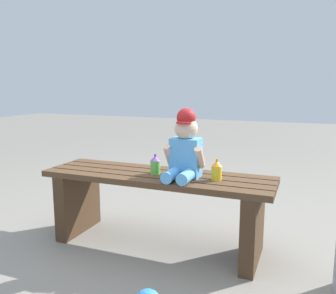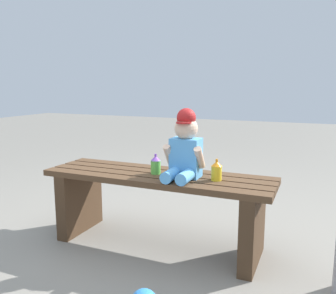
{
  "view_description": "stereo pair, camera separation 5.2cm",
  "coord_description": "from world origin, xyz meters",
  "views": [
    {
      "loc": [
        0.84,
        -1.93,
        1.0
      ],
      "look_at": [
        0.09,
        -0.05,
        0.64
      ],
      "focal_mm": 38.01,
      "sensor_mm": 36.0,
      "label": 1
    },
    {
      "loc": [
        0.89,
        -1.91,
        1.0
      ],
      "look_at": [
        0.09,
        -0.05,
        0.64
      ],
      "focal_mm": 38.01,
      "sensor_mm": 36.0,
      "label": 2
    }
  ],
  "objects": [
    {
      "name": "ground_plane",
      "position": [
        0.0,
        0.0,
        0.0
      ],
      "size": [
        16.0,
        16.0,
        0.0
      ],
      "primitive_type": "plane",
      "color": "gray"
    },
    {
      "name": "park_bench",
      "position": [
        0.0,
        0.0,
        0.31
      ],
      "size": [
        1.42,
        0.41,
        0.46
      ],
      "color": "#513823",
      "rests_on": "ground_plane"
    },
    {
      "name": "child_figure",
      "position": [
        0.19,
        -0.02,
        0.64
      ],
      "size": [
        0.23,
        0.27,
        0.4
      ],
      "color": "#59A5E5",
      "rests_on": "park_bench"
    },
    {
      "name": "sippy_cup_left",
      "position": [
        -0.01,
        -0.01,
        0.52
      ],
      "size": [
        0.06,
        0.06,
        0.12
      ],
      "color": "#66CC4C",
      "rests_on": "park_bench"
    },
    {
      "name": "sippy_cup_right",
      "position": [
        0.37,
        -0.01,
        0.52
      ],
      "size": [
        0.06,
        0.06,
        0.12
      ],
      "color": "yellow",
      "rests_on": "park_bench"
    }
  ]
}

